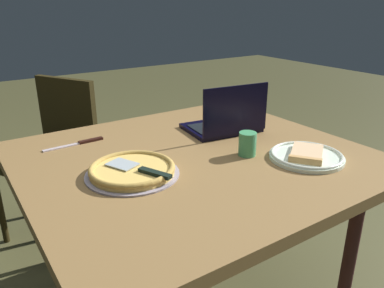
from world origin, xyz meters
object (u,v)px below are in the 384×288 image
(laptop, at_px, (225,122))
(drink_cup, at_px, (247,144))
(dining_table, at_px, (195,170))
(table_knife, at_px, (80,143))
(pizza_plate, at_px, (307,156))
(pizza_tray, at_px, (132,170))
(chair_near, at_px, (55,147))

(laptop, height_order, drink_cup, laptop)
(dining_table, distance_m, table_knife, 0.48)
(pizza_plate, bearing_deg, dining_table, 140.39)
(pizza_tray, bearing_deg, dining_table, 6.13)
(pizza_tray, bearing_deg, pizza_plate, -21.66)
(laptop, distance_m, pizza_tray, 0.55)
(dining_table, bearing_deg, pizza_plate, -39.61)
(dining_table, distance_m, laptop, 0.31)
(chair_near, bearing_deg, dining_table, -74.80)
(pizza_tray, bearing_deg, drink_cup, -10.90)
(laptop, relative_size, drink_cup, 3.73)
(dining_table, height_order, pizza_tray, pizza_tray)
(laptop, bearing_deg, chair_near, 121.61)
(laptop, height_order, table_knife, laptop)
(drink_cup, bearing_deg, table_knife, 136.04)
(laptop, xyz_separation_m, pizza_plate, (0.06, -0.40, -0.03))
(pizza_plate, bearing_deg, pizza_tray, 158.34)
(dining_table, distance_m, drink_cup, 0.22)
(pizza_plate, bearing_deg, table_knife, 136.04)
(table_knife, bearing_deg, pizza_tray, -82.31)
(laptop, relative_size, table_knife, 1.36)
(pizza_tray, xyz_separation_m, drink_cup, (0.43, -0.08, 0.03))
(dining_table, height_order, table_knife, table_knife)
(pizza_plate, relative_size, chair_near, 0.30)
(dining_table, distance_m, chair_near, 1.05)
(drink_cup, distance_m, chair_near, 1.23)
(pizza_plate, height_order, drink_cup, drink_cup)
(pizza_tray, height_order, chair_near, chair_near)
(dining_table, relative_size, pizza_plate, 4.59)
(chair_near, bearing_deg, drink_cup, -68.78)
(drink_cup, bearing_deg, dining_table, 145.19)
(pizza_plate, relative_size, table_knife, 1.10)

